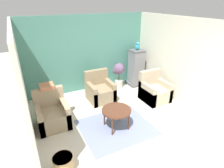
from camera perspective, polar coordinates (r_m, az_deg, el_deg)
ground_plane at (r=4.03m, az=11.69°, el=-20.14°), size 20.00×20.00×0.00m
wall_back_accent at (r=6.09m, az=-7.45°, el=9.09°), size 4.08×0.06×2.40m
wall_left at (r=4.15m, az=-25.57°, el=-0.72°), size 0.06×3.37×2.40m
wall_right at (r=5.74m, az=18.33°, el=7.08°), size 0.06×3.37×2.40m
area_rug at (r=4.59m, az=1.28°, el=-12.99°), size 1.65×1.42×0.01m
coffee_table at (r=4.34m, az=1.34°, el=-8.33°), size 0.68×0.68×0.50m
armchair_left at (r=4.73m, az=-17.71°, el=-8.92°), size 0.72×0.74×0.87m
armchair_right at (r=5.74m, az=12.78°, el=-2.16°), size 0.72×0.74×0.87m
armchair_middle at (r=5.62m, az=-3.66°, el=-2.15°), size 0.72×0.74×0.87m
birdcage at (r=6.59m, az=7.32°, el=4.75°), size 0.57×0.57×1.24m
parrot at (r=6.38m, az=7.68°, el=11.34°), size 0.13×0.23×0.28m
potted_plant at (r=6.29m, az=2.10°, el=3.58°), size 0.41×0.37×0.87m
wicker_basket at (r=3.67m, az=-14.58°, el=-22.41°), size 0.36×0.36×0.31m
throw_pillow at (r=4.66m, az=-19.30°, el=-0.68°), size 0.32×0.32×0.10m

